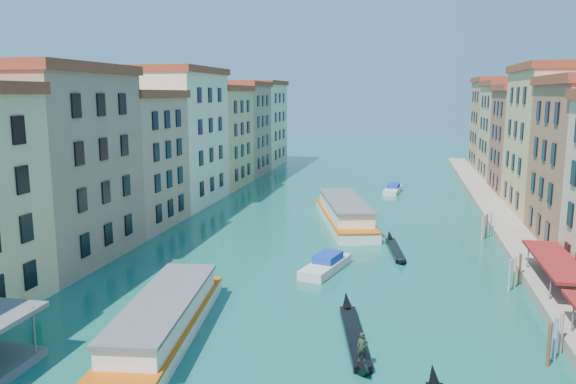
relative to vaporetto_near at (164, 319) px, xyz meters
name	(u,v)px	position (x,y,z in m)	size (l,w,h in m)	color
left_bank_palazzos	(157,145)	(-18.84, 40.36, 8.42)	(12.80, 128.40, 21.00)	tan
right_bank_palazzos	(574,153)	(37.16, 40.68, 8.46)	(12.80, 128.40, 21.00)	#A84934
quay	(502,222)	(29.16, 40.68, -0.79)	(4.00, 140.00, 1.00)	#A19482
mooring_poles_right	(545,324)	(26.26, 4.48, 0.01)	(1.44, 54.24, 3.20)	#562E1D
vaporetto_near	(164,319)	(0.00, 0.00, 0.00)	(6.71, 19.65, 2.87)	white
vaporetto_far	(344,213)	(8.81, 37.64, 0.18)	(10.67, 22.45, 3.26)	white
gondola_fore	(354,334)	(13.31, 2.12, -0.85)	(3.59, 13.00, 2.61)	black
gondola_far	(395,249)	(15.66, 25.38, -0.96)	(2.64, 11.52, 1.63)	black
motorboat_mid	(326,264)	(9.20, 17.20, -0.67)	(4.38, 8.08, 1.60)	silver
motorboat_far	(393,189)	(14.61, 63.07, -0.71)	(3.25, 7.44, 1.49)	silver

